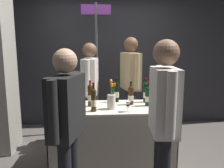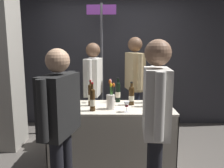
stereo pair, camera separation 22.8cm
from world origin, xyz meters
TOP-DOWN VIEW (x-y plane):
  - ground_plane at (0.00, 0.00)m, footprint 12.00×12.00m
  - back_partition at (0.00, 1.67)m, footprint 6.63×0.12m
  - tasting_table at (0.00, 0.00)m, footprint 1.58×0.70m
  - featured_wine_bottle at (0.26, 0.09)m, footprint 0.07×0.07m
  - display_bottle_0 at (0.08, 0.25)m, footprint 0.07×0.07m
  - display_bottle_1 at (-0.24, -0.20)m, footprint 0.07×0.07m
  - display_bottle_2 at (-0.28, 0.04)m, footprint 0.07×0.07m
  - display_bottle_3 at (0.49, 0.20)m, footprint 0.07×0.07m
  - display_bottle_4 at (0.48, 0.01)m, footprint 0.08×0.08m
  - display_bottle_5 at (-0.52, 0.17)m, footprint 0.08×0.08m
  - wine_glass_near_vendor at (-0.67, 0.03)m, footprint 0.07×0.07m
  - wine_glass_mid at (-0.30, 0.20)m, footprint 0.07×0.07m
  - wine_glass_near_taster at (0.18, -0.24)m, footprint 0.08×0.08m
  - flower_vase at (-0.02, -0.11)m, footprint 0.11×0.11m
  - vendor_presenter at (-0.30, 0.64)m, footprint 0.26×0.62m
  - vendor_assistant at (0.36, 0.83)m, footprint 0.31×0.62m
  - taster_foreground_right at (0.39, -0.98)m, footprint 0.24×0.56m
  - taster_foreground_left at (-0.47, -0.90)m, footprint 0.32×0.62m
  - booth_signpost at (-0.20, 1.17)m, footprint 0.51×0.04m

SIDE VIEW (x-z plane):
  - ground_plane at x=0.00m, z-range 0.00..0.00m
  - tasting_table at x=0.00m, z-range 0.14..0.94m
  - wine_glass_near_taster at x=0.18m, z-range 0.82..0.95m
  - wine_glass_near_vendor at x=-0.67m, z-range 0.82..0.96m
  - wine_glass_mid at x=-0.30m, z-range 0.83..0.97m
  - flower_vase at x=-0.02m, z-range 0.73..1.11m
  - featured_wine_bottle at x=0.26m, z-range 0.77..1.09m
  - display_bottle_4 at x=0.48m, z-range 0.77..1.09m
  - display_bottle_5 at x=-0.52m, z-range 0.77..1.10m
  - taster_foreground_left at x=-0.47m, z-range 0.16..1.72m
  - display_bottle_1 at x=-0.24m, z-range 0.76..1.12m
  - display_bottle_3 at x=0.49m, z-range 0.77..1.12m
  - display_bottle_0 at x=0.08m, z-range 0.77..1.12m
  - display_bottle_2 at x=-0.28m, z-range 0.77..1.12m
  - vendor_presenter at x=-0.30m, z-range 0.17..1.79m
  - taster_foreground_right at x=0.39m, z-range 0.16..1.80m
  - vendor_assistant at x=0.36m, z-range 0.19..1.91m
  - back_partition at x=0.00m, z-range 0.00..2.71m
  - booth_signpost at x=-0.20m, z-range 0.24..2.54m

